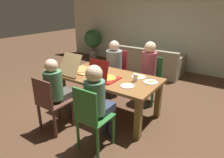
% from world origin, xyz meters
% --- Properties ---
extents(ground_plane, '(20.00, 20.00, 0.00)m').
position_xyz_m(ground_plane, '(0.00, 0.00, 0.00)').
color(ground_plane, '#503523').
extents(back_wall, '(7.94, 0.12, 2.89)m').
position_xyz_m(back_wall, '(0.00, 3.34, 1.45)').
color(back_wall, beige).
rests_on(back_wall, ground).
extents(dining_table, '(1.78, 0.95, 0.73)m').
position_xyz_m(dining_table, '(0.00, 0.00, 0.62)').
color(dining_table, brown).
rests_on(dining_table, ground).
extents(chair_0, '(0.42, 0.45, 0.91)m').
position_xyz_m(chair_0, '(-0.43, -0.95, 0.49)').
color(chair_0, '#543127').
rests_on(chair_0, ground).
extents(person_0, '(0.28, 0.53, 1.18)m').
position_xyz_m(person_0, '(-0.43, -0.79, 0.69)').
color(person_0, '#413C37').
rests_on(person_0, ground).
extents(chair_1, '(0.44, 0.41, 0.93)m').
position_xyz_m(chair_1, '(0.38, 0.92, 0.50)').
color(chair_1, '#266737').
rests_on(chair_1, ground).
extents(person_1, '(0.30, 0.48, 1.26)m').
position_xyz_m(person_1, '(0.38, 0.79, 0.74)').
color(person_1, '#2C3F3F').
rests_on(person_1, ground).
extents(chair_2, '(0.44, 0.44, 0.96)m').
position_xyz_m(chair_2, '(-0.43, 0.90, 0.51)').
color(chair_2, '#AE272C').
rests_on(chair_2, ground).
extents(person_2, '(0.35, 0.49, 1.20)m').
position_xyz_m(person_2, '(-0.43, 0.76, 0.72)').
color(person_2, '#2B393D').
rests_on(person_2, ground).
extents(chair_3, '(0.40, 0.42, 0.95)m').
position_xyz_m(chair_3, '(0.38, -0.95, 0.52)').
color(chair_3, '#2C6D2E').
rests_on(chair_3, ground).
extents(person_3, '(0.28, 0.51, 1.22)m').
position_xyz_m(person_3, '(0.38, -0.79, 0.72)').
color(person_3, '#2D364B').
rests_on(person_3, ground).
extents(pizza_box_0, '(0.37, 0.47, 0.39)m').
position_xyz_m(pizza_box_0, '(0.05, -0.18, 0.78)').
color(pizza_box_0, red).
rests_on(pizza_box_0, dining_table).
extents(pizza_box_1, '(0.42, 0.63, 0.39)m').
position_xyz_m(pizza_box_1, '(-0.59, -0.09, 0.78)').
color(pizza_box_1, tan).
rests_on(pizza_box_1, dining_table).
extents(plate_0, '(0.22, 0.22, 0.01)m').
position_xyz_m(plate_0, '(0.49, -0.19, 0.73)').
color(plate_0, white).
rests_on(plate_0, dining_table).
extents(plate_1, '(0.23, 0.23, 0.03)m').
position_xyz_m(plate_1, '(0.72, 0.16, 0.74)').
color(plate_1, white).
rests_on(plate_1, dining_table).
extents(plate_2, '(0.24, 0.24, 0.03)m').
position_xyz_m(plate_2, '(0.45, 0.27, 0.74)').
color(plate_2, white).
rests_on(plate_2, dining_table).
extents(drinking_glass_0, '(0.07, 0.07, 0.13)m').
position_xyz_m(drinking_glass_0, '(-0.32, 0.22, 0.79)').
color(drinking_glass_0, '#E5BF61').
rests_on(drinking_glass_0, dining_table).
extents(drinking_glass_1, '(0.07, 0.07, 0.13)m').
position_xyz_m(drinking_glass_1, '(0.49, 0.06, 0.79)').
color(drinking_glass_1, silver).
rests_on(drinking_glass_1, dining_table).
extents(couch, '(2.11, 0.89, 0.77)m').
position_xyz_m(couch, '(-0.49, 2.58, 0.28)').
color(couch, gray).
rests_on(couch, ground).
extents(potted_plant, '(0.59, 0.59, 1.05)m').
position_xyz_m(potted_plant, '(-2.81, 2.95, 0.67)').
color(potted_plant, gray).
rests_on(potted_plant, ground).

